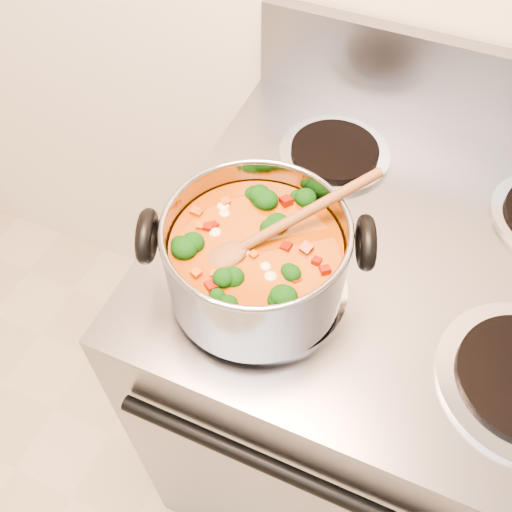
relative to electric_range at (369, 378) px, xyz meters
The scene contains 4 objects.
electric_range is the anchor object (origin of this frame).
stockpot 0.59m from the electric_range, 139.09° to the right, with size 0.31×0.24×0.15m.
wooden_spoon 0.63m from the electric_range, 139.60° to the right, with size 0.19×0.21×0.08m.
cooktop_crumbs 0.55m from the electric_range, 154.69° to the right, with size 0.32×0.09×0.01m.
Camera 1 is at (0.05, 0.59, 1.61)m, focal length 40.00 mm.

